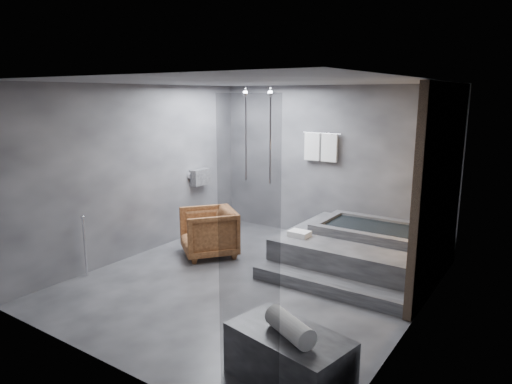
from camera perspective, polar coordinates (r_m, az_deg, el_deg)
The scene contains 7 objects.
room at distance 6.21m, azimuth 3.77°, elevation 3.69°, with size 5.00×5.04×2.82m.
tub_deck at distance 7.36m, azimuth 12.87°, elevation -7.15°, with size 2.20×2.00×0.50m, color #333436.
tub_step at distance 6.40m, azimuth 8.86°, elevation -11.52°, with size 2.20×0.36×0.18m, color #333436.
concrete_bench at distance 4.50m, azimuth 4.11°, elevation -19.93°, with size 1.13×0.62×0.51m, color #2D2D2F.
driftwood_chair at distance 7.63m, azimuth -5.95°, elevation -5.03°, with size 0.85×0.87×0.79m, color #492612.
rolled_towel at distance 4.25m, azimuth 4.25°, elevation -16.45°, with size 0.20×0.20×0.55m, color white.
deck_towel at distance 7.06m, azimuth 5.45°, elevation -5.21°, with size 0.32×0.23×0.08m, color white.
Camera 1 is at (3.49, -5.07, 2.64)m, focal length 32.00 mm.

